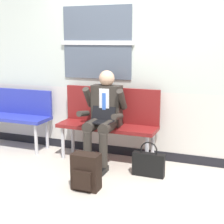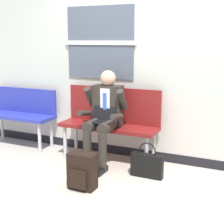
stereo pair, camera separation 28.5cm
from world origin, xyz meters
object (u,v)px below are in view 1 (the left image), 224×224
Objects in this scene: person_seated at (103,115)px; handbag at (148,164)px; bench_empty at (16,113)px; bench_with_person at (109,118)px; backpack at (86,172)px.

handbag is at bearing -15.67° from person_seated.
bench_empty is 2.31m from handbag.
backpack is (0.12, -1.02, -0.39)m from bench_with_person.
person_seated is (1.56, -0.20, 0.13)m from bench_empty.
handbag is (0.68, -0.19, -0.52)m from person_seated.
person_seated is at bearing 164.33° from handbag.
bench_empty is at bearing 149.10° from backpack.
person_seated is at bearing 98.53° from backpack.
bench_empty is 2.63× the size of handbag.
person_seated is at bearing -7.19° from bench_empty.
bench_with_person is 3.12× the size of handbag.
bench_empty is at bearing -179.58° from bench_with_person.
bench_empty is (-1.56, -0.01, -0.04)m from bench_with_person.
bench_empty reaches higher than handbag.
handbag is at bearing 47.83° from backpack.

